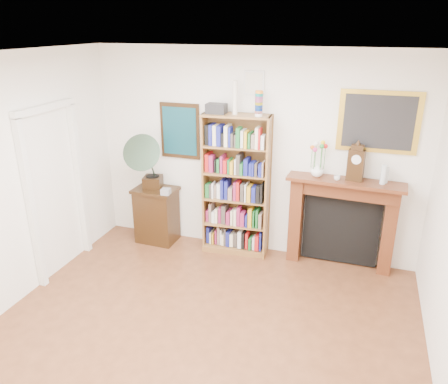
# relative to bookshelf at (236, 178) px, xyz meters

# --- Properties ---
(room) EXTENTS (4.51, 5.01, 2.81)m
(room) POSITION_rel_bookshelf_xyz_m (0.18, -2.32, 0.30)
(room) COLOR #572F1A
(room) RESTS_ON ground
(door_casing) EXTENTS (0.08, 1.02, 2.17)m
(door_casing) POSITION_rel_bookshelf_xyz_m (-2.02, -1.12, 0.16)
(door_casing) COLOR white
(door_casing) RESTS_ON left_wall
(teal_poster) EXTENTS (0.58, 0.04, 0.78)m
(teal_poster) POSITION_rel_bookshelf_xyz_m (-0.87, 0.16, 0.55)
(teal_poster) COLOR black
(teal_poster) RESTS_ON back_wall
(small_picture) EXTENTS (0.26, 0.04, 0.30)m
(small_picture) POSITION_rel_bookshelf_xyz_m (0.18, 0.16, 1.25)
(small_picture) COLOR white
(small_picture) RESTS_ON back_wall
(gilt_painting) EXTENTS (0.95, 0.04, 0.75)m
(gilt_painting) POSITION_rel_bookshelf_xyz_m (1.73, 0.16, 0.85)
(gilt_painting) COLOR gold
(gilt_painting) RESTS_ON back_wall
(bookshelf) EXTENTS (0.93, 0.39, 2.26)m
(bookshelf) POSITION_rel_bookshelf_xyz_m (0.00, 0.00, 0.00)
(bookshelf) COLOR brown
(bookshelf) RESTS_ON floor
(side_cabinet) EXTENTS (0.62, 0.47, 0.83)m
(side_cabinet) POSITION_rel_bookshelf_xyz_m (-1.19, -0.06, -0.68)
(side_cabinet) COLOR black
(side_cabinet) RESTS_ON floor
(fireplace) EXTENTS (1.47, 0.42, 1.23)m
(fireplace) POSITION_rel_bookshelf_xyz_m (1.43, 0.08, -0.37)
(fireplace) COLOR #482210
(fireplace) RESTS_ON floor
(gramophone) EXTENTS (0.64, 0.74, 0.84)m
(gramophone) POSITION_rel_bookshelf_xyz_m (-1.26, -0.14, 0.20)
(gramophone) COLOR black
(gramophone) RESTS_ON side_cabinet
(cd_stack) EXTENTS (0.13, 0.13, 0.08)m
(cd_stack) POSITION_rel_bookshelf_xyz_m (-0.95, -0.21, -0.23)
(cd_stack) COLOR #ADADB9
(cd_stack) RESTS_ON side_cabinet
(mantel_clock) EXTENTS (0.21, 0.14, 0.46)m
(mantel_clock) POSITION_rel_bookshelf_xyz_m (1.53, 0.03, 0.35)
(mantel_clock) COLOR black
(mantel_clock) RESTS_ON fireplace
(flower_vase) EXTENTS (0.18, 0.18, 0.17)m
(flower_vase) POSITION_rel_bookshelf_xyz_m (1.07, 0.05, 0.21)
(flower_vase) COLOR white
(flower_vase) RESTS_ON fireplace
(teacup) EXTENTS (0.09, 0.09, 0.06)m
(teacup) POSITION_rel_bookshelf_xyz_m (1.32, -0.03, 0.16)
(teacup) COLOR silver
(teacup) RESTS_ON fireplace
(bottle_left) EXTENTS (0.07, 0.07, 0.24)m
(bottle_left) POSITION_rel_bookshelf_xyz_m (1.86, 0.01, 0.25)
(bottle_left) COLOR silver
(bottle_left) RESTS_ON fireplace
(bottle_right) EXTENTS (0.06, 0.06, 0.20)m
(bottle_right) POSITION_rel_bookshelf_xyz_m (1.89, 0.06, 0.23)
(bottle_right) COLOR silver
(bottle_right) RESTS_ON fireplace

